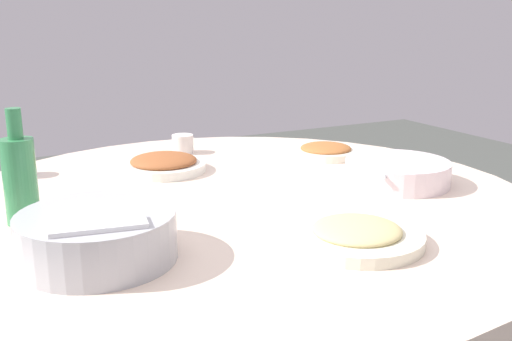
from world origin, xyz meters
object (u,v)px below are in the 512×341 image
Objects in this scene: round_dining_table at (239,238)px; tea_cup_near at (16,164)px; soup_bowl at (397,173)px; dish_stirfry at (164,164)px; green_bottle at (20,178)px; rice_bowl at (97,236)px; dish_tofu_braise at (326,151)px; tea_cup_far at (183,144)px; dish_noodles at (357,235)px.

round_dining_table is 20.21× the size of tea_cup_near.
soup_bowl reaches higher than dish_stirfry.
green_bottle is 3.43× the size of tea_cup_near.
soup_bowl is 3.76× the size of tea_cup_near.
rice_bowl is 1.40× the size of dish_tofu_braise.
dish_tofu_braise is 0.85m from tea_cup_near.
tea_cup_far is at bearing 5.56° from tea_cup_near.
rice_bowl is 0.59m from dish_stirfry.
dish_noodles is (0.44, -0.14, -0.03)m from rice_bowl.
dish_tofu_braise is 0.43m from tea_cup_far.
round_dining_table is at bearing 169.34° from soup_bowl.
round_dining_table is 0.37m from dish_noodles.
dish_stirfry is 0.21m from tea_cup_far.
tea_cup_near is 0.48m from tea_cup_far.
soup_bowl is 1.10× the size of green_bottle.
tea_cup_far is (0.50, 0.43, -0.07)m from green_bottle.
dish_noodles is at bearing -139.93° from soup_bowl.
round_dining_table is 5.57× the size of dish_noodles.
soup_bowl is at bearing 40.07° from dish_noodles.
round_dining_table is 21.57× the size of tea_cup_far.
dish_noodles is 0.67m from dish_stirfry.
round_dining_table is 5.38× the size of soup_bowl.
tea_cup_far is at bearing 122.49° from soup_bowl.
dish_noodles is 0.67m from green_bottle.
soup_bowl is 0.97m from tea_cup_near.
round_dining_table is 5.89× the size of green_bottle.
dish_tofu_braise is at bearing -32.72° from tea_cup_far.
rice_bowl reaches higher than dish_stirfry.
dish_tofu_braise is 0.89m from green_bottle.
tea_cup_far is (0.47, 0.05, -0.00)m from tea_cup_near.
rice_bowl reaches higher than tea_cup_near.
green_bottle is (-0.46, 0.05, 0.19)m from round_dining_table.
round_dining_table is at bearing -45.23° from tea_cup_near.
dish_stirfry is 3.29× the size of tea_cup_near.
soup_bowl is 0.61m from dish_stirfry.
dish_stirfry is at bearing 141.38° from soup_bowl.
tea_cup_far is (0.04, 0.48, 0.13)m from round_dining_table.
round_dining_table is 0.62m from tea_cup_near.
soup_bowl is at bearing -57.51° from tea_cup_far.
rice_bowl reaches higher than dish_tofu_braise.
dish_stirfry is 0.38m from tea_cup_near.
tea_cup_near is at bearing 95.67° from rice_bowl.
tea_cup_far is at bearing 84.77° from round_dining_table.
tea_cup_near reaches higher than tea_cup_far.
round_dining_table is at bearing -6.40° from green_bottle.
rice_bowl is at bearing -170.24° from soup_bowl.
dish_tofu_braise is at bearing -12.50° from tea_cup_near.
rice_bowl is 0.28m from green_bottle.
dish_stirfry is 3.51× the size of tea_cup_far.
dish_stirfry is at bearing 33.50° from green_bottle.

